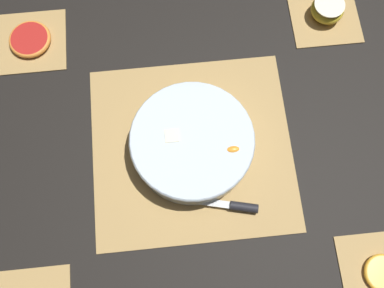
% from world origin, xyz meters
% --- Properties ---
extents(ground_plane, '(6.00, 6.00, 0.00)m').
position_xyz_m(ground_plane, '(0.00, 0.00, 0.00)').
color(ground_plane, black).
extents(bamboo_mat_center, '(0.41, 0.39, 0.01)m').
position_xyz_m(bamboo_mat_center, '(-0.00, 0.00, 0.00)').
color(bamboo_mat_center, '#A8844C').
rests_on(bamboo_mat_center, ground_plane).
extents(coaster_mat_near_left, '(0.15, 0.15, 0.01)m').
position_xyz_m(coaster_mat_near_left, '(-0.33, -0.29, 0.00)').
color(coaster_mat_near_left, '#A8844C').
rests_on(coaster_mat_near_left, ground_plane).
extents(coaster_mat_near_right, '(0.15, 0.15, 0.01)m').
position_xyz_m(coaster_mat_near_right, '(0.33, -0.29, 0.00)').
color(coaster_mat_near_right, '#A8844C').
rests_on(coaster_mat_near_right, ground_plane).
extents(coaster_mat_far_left, '(0.15, 0.15, 0.01)m').
position_xyz_m(coaster_mat_far_left, '(-0.33, 0.29, 0.00)').
color(coaster_mat_far_left, '#A8844C').
rests_on(coaster_mat_far_left, ground_plane).
extents(fruit_salad_bowl, '(0.25, 0.25, 0.06)m').
position_xyz_m(fruit_salad_bowl, '(0.00, -0.00, 0.04)').
color(fruit_salad_bowl, silver).
rests_on(fruit_salad_bowl, bamboo_mat_center).
extents(paring_knife, '(0.14, 0.05, 0.02)m').
position_xyz_m(paring_knife, '(-0.08, 0.13, 0.01)').
color(paring_knife, silver).
rests_on(paring_knife, bamboo_mat_center).
extents(apple_half, '(0.07, 0.07, 0.04)m').
position_xyz_m(apple_half, '(-0.33, -0.29, 0.03)').
color(apple_half, gold).
rests_on(apple_half, coaster_mat_near_left).
extents(orange_slice_whole, '(0.07, 0.07, 0.01)m').
position_xyz_m(orange_slice_whole, '(-0.33, 0.29, 0.01)').
color(orange_slice_whole, orange).
rests_on(orange_slice_whole, coaster_mat_far_left).
extents(grapefruit_slice, '(0.09, 0.09, 0.01)m').
position_xyz_m(grapefruit_slice, '(0.33, -0.29, 0.01)').
color(grapefruit_slice, '#B2231E').
rests_on(grapefruit_slice, coaster_mat_near_right).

